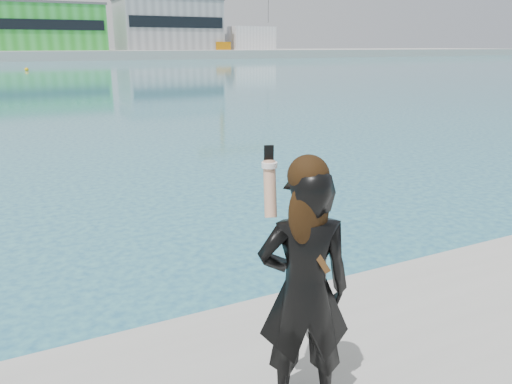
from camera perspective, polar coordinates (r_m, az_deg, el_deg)
warehouse_green at (r=131.29m, az=-24.02°, el=16.87°), size 30.60×16.36×10.50m
warehouse_grey_right at (r=137.29m, az=-9.99°, el=18.32°), size 25.50×15.35×12.50m
ancillary_shed at (r=143.53m, az=-0.87°, el=17.16°), size 12.00×10.00×6.00m
flagpole_right at (r=126.12m, az=-17.10°, el=17.28°), size 1.28×0.16×8.00m
buoy_near at (r=72.94m, az=-24.73°, el=12.48°), size 0.50×0.50×0.50m
woman at (r=3.32m, az=5.55°, el=-10.41°), size 0.72×0.61×1.79m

